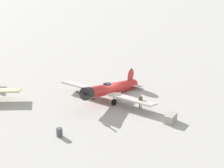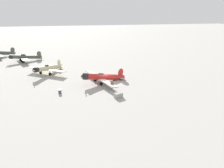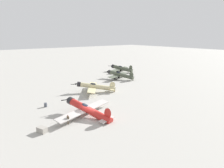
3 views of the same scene
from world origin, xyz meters
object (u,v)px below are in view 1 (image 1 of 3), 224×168
airplane_foreground (110,89)px  equipment_crate (171,118)px  ground_crew_mechanic (140,100)px  fuel_drum (59,132)px

airplane_foreground → equipment_crate: bearing=81.1°
airplane_foreground → ground_crew_mechanic: airplane_foreground is taller
airplane_foreground → fuel_drum: (9.82, 4.59, -0.85)m
ground_crew_mechanic → airplane_foreground: bearing=6.4°
airplane_foreground → equipment_crate: airplane_foreground is taller
equipment_crate → fuel_drum: 12.02m
fuel_drum → ground_crew_mechanic: bearing=-179.7°
airplane_foreground → equipment_crate: 9.30m
equipment_crate → airplane_foreground: bearing=-82.0°
airplane_foreground → fuel_drum: airplane_foreground is taller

